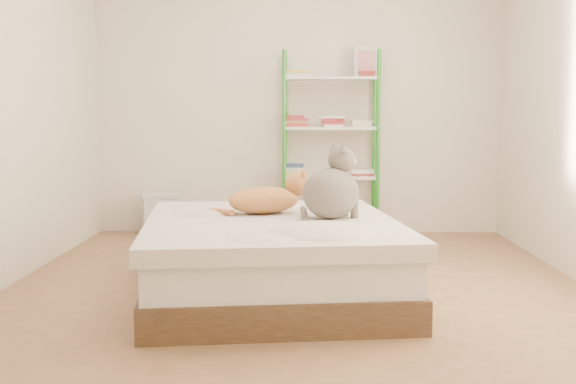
{
  "coord_description": "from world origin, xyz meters",
  "views": [
    {
      "loc": [
        0.02,
        -4.76,
        1.13
      ],
      "look_at": [
        -0.06,
        -0.05,
        0.62
      ],
      "focal_mm": 45.0,
      "sensor_mm": 36.0,
      "label": 1
    }
  ],
  "objects_px": {
    "bed": "(271,258)",
    "shelf_unit": "(331,143)",
    "orange_cat": "(264,197)",
    "white_bin": "(160,214)",
    "cardboard_box": "(287,229)",
    "grey_cat": "(331,182)"
  },
  "relations": [
    {
      "from": "bed",
      "to": "shelf_unit",
      "type": "height_order",
      "value": "shelf_unit"
    },
    {
      "from": "orange_cat",
      "to": "white_bin",
      "type": "xyz_separation_m",
      "value": [
        -1.06,
        1.96,
        -0.39
      ]
    },
    {
      "from": "shelf_unit",
      "to": "white_bin",
      "type": "xyz_separation_m",
      "value": [
        -1.58,
        -0.03,
        -0.66
      ]
    },
    {
      "from": "cardboard_box",
      "to": "grey_cat",
      "type": "bearing_deg",
      "value": -44.17
    },
    {
      "from": "grey_cat",
      "to": "white_bin",
      "type": "height_order",
      "value": "grey_cat"
    },
    {
      "from": "orange_cat",
      "to": "grey_cat",
      "type": "bearing_deg",
      "value": -47.02
    },
    {
      "from": "orange_cat",
      "to": "white_bin",
      "type": "distance_m",
      "value": 2.26
    },
    {
      "from": "cardboard_box",
      "to": "shelf_unit",
      "type": "bearing_deg",
      "value": 97.6
    },
    {
      "from": "bed",
      "to": "cardboard_box",
      "type": "bearing_deg",
      "value": 80.24
    },
    {
      "from": "white_bin",
      "to": "grey_cat",
      "type": "bearing_deg",
      "value": -55.69
    },
    {
      "from": "bed",
      "to": "cardboard_box",
      "type": "xyz_separation_m",
      "value": [
        0.07,
        1.43,
        -0.05
      ]
    },
    {
      "from": "shelf_unit",
      "to": "bed",
      "type": "bearing_deg",
      "value": -101.75
    },
    {
      "from": "cardboard_box",
      "to": "white_bin",
      "type": "distance_m",
      "value": 1.42
    },
    {
      "from": "orange_cat",
      "to": "shelf_unit",
      "type": "relative_size",
      "value": 0.32
    },
    {
      "from": "bed",
      "to": "grey_cat",
      "type": "bearing_deg",
      "value": -2.7
    },
    {
      "from": "bed",
      "to": "white_bin",
      "type": "distance_m",
      "value": 2.47
    },
    {
      "from": "orange_cat",
      "to": "white_bin",
      "type": "relative_size",
      "value": 1.33
    },
    {
      "from": "grey_cat",
      "to": "white_bin",
      "type": "bearing_deg",
      "value": 2.37
    },
    {
      "from": "grey_cat",
      "to": "cardboard_box",
      "type": "xyz_separation_m",
      "value": [
        -0.3,
        1.4,
        -0.52
      ]
    },
    {
      "from": "orange_cat",
      "to": "cardboard_box",
      "type": "height_order",
      "value": "orange_cat"
    },
    {
      "from": "orange_cat",
      "to": "grey_cat",
      "type": "relative_size",
      "value": 1.22
    },
    {
      "from": "shelf_unit",
      "to": "white_bin",
      "type": "distance_m",
      "value": 1.72
    }
  ]
}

